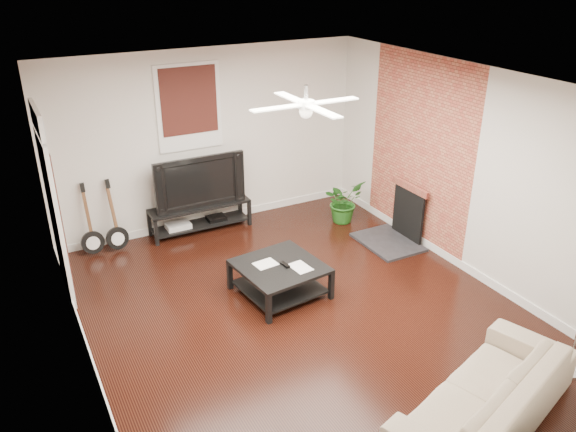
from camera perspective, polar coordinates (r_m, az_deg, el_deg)
name	(u,v)px	position (r m, az deg, el deg)	size (l,w,h in m)	color
room	(305,209)	(6.45, 1.67, 0.70)	(5.01, 6.01, 2.81)	black
brick_accent	(419,152)	(8.58, 12.98, 6.29)	(0.02, 2.20, 2.80)	#B04838
fireplace	(398,214)	(8.74, 10.95, 0.20)	(0.80, 1.10, 0.92)	black
window_back	(189,107)	(8.75, -9.86, 10.67)	(1.00, 0.06, 1.30)	#3B1410
door_left	(54,203)	(7.55, -22.39, 1.23)	(0.08, 1.00, 2.50)	white
tv_stand	(200,217)	(9.14, -8.77, -0.13)	(1.59, 0.42, 0.45)	black
tv	(197,180)	(8.91, -9.07, 3.60)	(1.43, 0.19, 0.82)	black
coffee_table	(280,279)	(7.39, -0.83, -6.33)	(1.01, 1.01, 0.42)	black
sofa	(486,396)	(5.81, 19.22, -16.61)	(2.19, 0.85, 0.64)	#BFAF8F
potted_plant	(343,201)	(9.34, 5.56, 1.48)	(0.64, 0.55, 0.71)	#205C1A
guitar_left	(89,221)	(8.65, -19.26, -0.48)	(0.34, 0.24, 1.08)	black
guitar_right	(114,217)	(8.67, -16.97, -0.09)	(0.34, 0.24, 1.08)	black
ceiling_fan	(306,104)	(6.06, 1.81, 11.11)	(1.24, 1.24, 0.32)	white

